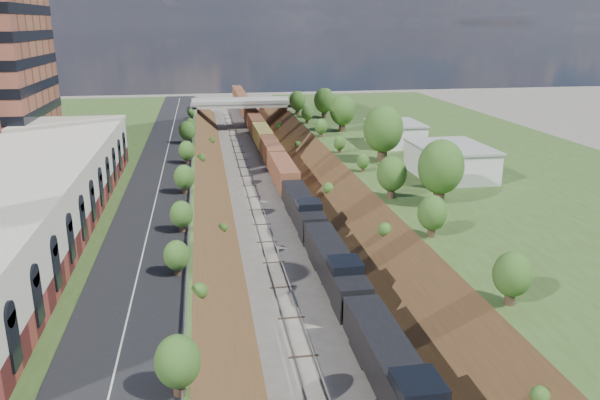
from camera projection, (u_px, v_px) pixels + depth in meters
The scene contains 15 objects.
platform_left at pixel (32, 197), 79.51m from camera, with size 44.00×180.00×5.00m, color #3A4E20.
platform_right at pixel (485, 176), 89.95m from camera, with size 44.00×180.00×5.00m, color #3A4E20.
embankment_left at pixel (197, 206), 83.72m from camera, with size 7.07×180.00×7.07m, color brown.
embankment_right at pixel (346, 199), 87.20m from camera, with size 7.07×180.00×7.07m, color brown.
rail_left_track at pixel (255, 203), 85.02m from camera, with size 1.58×180.00×0.18m, color gray.
rail_right_track at pixel (290, 201), 85.84m from camera, with size 1.58×180.00×0.18m, color gray.
road at pixel (162, 173), 81.54m from camera, with size 8.00×180.00×0.10m, color black.
guardrail at pixel (192, 169), 81.85m from camera, with size 0.10×171.00×0.70m.
commercial_building at pixel (18, 199), 57.80m from camera, with size 14.30×62.30×7.00m.
overpass at pixel (242, 109), 142.53m from camera, with size 24.50×8.30×7.40m.
white_building_near at pixel (450, 162), 79.59m from camera, with size 9.00×12.00×4.00m, color silver.
white_building_far at pixel (395, 134), 100.33m from camera, with size 8.00×10.00×3.60m, color silver.
tree_right_large at pixel (441, 167), 66.55m from camera, with size 5.25×5.25×7.61m.
tree_left_crest at pixel (180, 275), 43.80m from camera, with size 2.45×2.45×3.55m.
freight_train at pixel (263, 137), 120.58m from camera, with size 2.95×182.04×4.55m.
Camera 1 is at (-9.56, -21.20, 25.18)m, focal length 35.00 mm.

